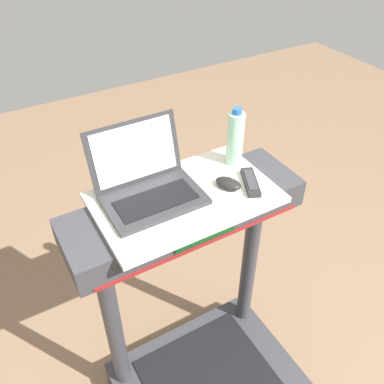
% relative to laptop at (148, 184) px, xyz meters
% --- Properties ---
extents(desk_board, '(0.64, 0.40, 0.02)m').
position_rel_laptop_xyz_m(desk_board, '(0.11, -0.07, -0.06)').
color(desk_board, beige).
rests_on(desk_board, treadmill_base).
extents(laptop, '(0.34, 0.29, 0.24)m').
position_rel_laptop_xyz_m(laptop, '(0.00, 0.00, 0.00)').
color(laptop, '#2D2D30').
rests_on(laptop, desk_board).
extents(computer_mouse, '(0.10, 0.12, 0.03)m').
position_rel_laptop_xyz_m(computer_mouse, '(0.27, -0.11, -0.03)').
color(computer_mouse, black).
rests_on(computer_mouse, desk_board).
extents(water_bottle, '(0.06, 0.06, 0.23)m').
position_rel_laptop_xyz_m(water_bottle, '(0.38, 0.02, 0.06)').
color(water_bottle, '#9EDBB2').
rests_on(water_bottle, desk_board).
extents(tv_remote, '(0.11, 0.16, 0.02)m').
position_rel_laptop_xyz_m(tv_remote, '(0.35, -0.13, -0.04)').
color(tv_remote, '#232326').
rests_on(tv_remote, desk_board).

